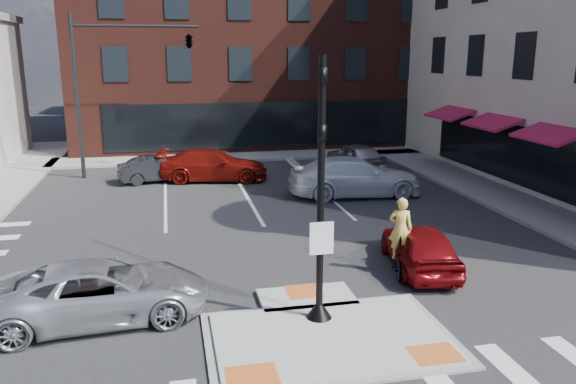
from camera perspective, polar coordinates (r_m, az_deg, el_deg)
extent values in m
plane|color=#28282B|center=(13.16, 3.63, -13.80)|extent=(120.00, 120.00, 0.00)
cube|color=gray|center=(12.73, 4.26, -14.69)|extent=(5.40, 3.60, 0.06)
cube|color=#A8A8A3|center=(12.71, 4.26, -14.57)|extent=(5.00, 3.20, 0.12)
cube|color=#A8A8A3|center=(14.52, 1.90, -10.73)|extent=(2.40, 1.40, 0.12)
cube|color=orange|center=(11.31, -3.69, -18.11)|extent=(1.00, 0.80, 0.01)
cube|color=orange|center=(12.35, 14.73, -15.61)|extent=(1.00, 0.80, 0.01)
cube|color=orange|center=(14.76, 1.62, -10.04)|extent=(0.90, 0.90, 0.01)
cube|color=gray|center=(32.72, -25.62, 1.90)|extent=(3.00, 20.00, 0.15)
cube|color=gray|center=(26.13, 20.79, -0.37)|extent=(3.00, 24.00, 0.15)
cube|color=gray|center=(34.32, -1.46, 3.78)|extent=(26.00, 3.00, 0.15)
cube|color=#4A1D17|center=(43.67, -4.05, 15.70)|extent=(24.00, 18.00, 15.00)
cube|color=black|center=(35.03, -1.78, 6.84)|extent=(20.00, 0.12, 2.80)
cube|color=black|center=(26.47, 23.28, 3.18)|extent=(0.12, 16.00, 2.60)
cube|color=#D21C50|center=(25.88, 22.29, 6.09)|extent=(1.46, 3.00, 0.58)
cube|color=#D21C50|center=(30.99, 16.08, 7.71)|extent=(1.46, 3.00, 0.58)
cube|color=slate|center=(63.21, -13.12, 12.56)|extent=(10.00, 12.00, 10.00)
cube|color=brown|center=(66.34, -1.52, 13.82)|extent=(12.00, 12.00, 12.00)
cone|color=black|center=(13.35, 3.18, -11.71)|extent=(0.60, 0.60, 0.45)
cylinder|color=black|center=(12.39, 3.36, 0.28)|extent=(0.16, 0.16, 5.80)
cube|color=white|center=(12.58, 3.43, -4.72)|extent=(0.55, 0.04, 0.75)
imported|color=black|center=(12.07, 3.50, 10.02)|extent=(0.18, 0.22, 1.10)
imported|color=black|center=(12.21, 3.42, 4.39)|extent=(0.18, 0.22, 1.10)
cylinder|color=black|center=(29.59, -20.63, 8.94)|extent=(0.20, 0.20, 8.00)
cylinder|color=black|center=(29.26, -15.18, 15.97)|extent=(6.00, 0.14, 0.14)
imported|color=black|center=(29.23, -10.04, 15.06)|extent=(0.48, 2.24, 0.90)
imported|color=silver|center=(14.04, -18.47, -9.55)|extent=(5.18, 2.72, 1.39)
imported|color=maroon|center=(16.76, 13.25, -5.41)|extent=(2.20, 4.18, 1.36)
imported|color=white|center=(24.79, 6.80, 1.54)|extent=(5.93, 2.65, 1.69)
imported|color=#26262B|center=(28.11, -13.02, 2.30)|extent=(4.00, 2.09, 1.26)
imported|color=#A9ACB0|center=(30.18, 6.88, 3.59)|extent=(2.46, 4.66, 1.51)
imported|color=maroon|center=(27.86, -7.61, 2.73)|extent=(5.56, 2.96, 1.53)
imported|color=#3F3F44|center=(16.33, 11.22, -6.59)|extent=(1.22, 1.88, 0.94)
imported|color=#E8C451|center=(16.05, 11.36, -3.66)|extent=(0.76, 0.64, 1.79)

